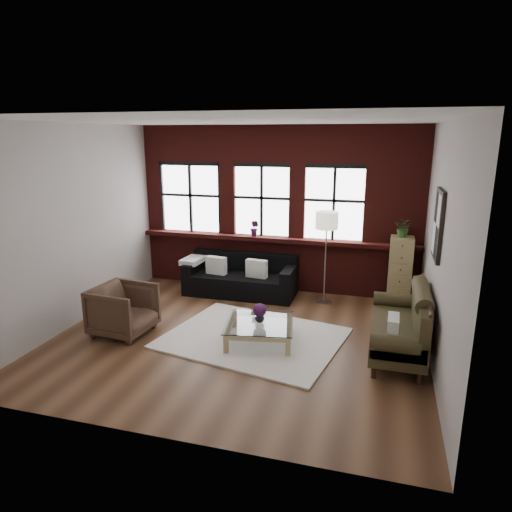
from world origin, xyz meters
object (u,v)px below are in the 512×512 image
(dark_sofa, at_px, (240,275))
(drawer_chest, at_px, (400,272))
(coffee_table, at_px, (260,332))
(floor_lamp, at_px, (325,254))
(vase, at_px, (260,317))
(armchair, at_px, (124,310))
(vintage_settee, at_px, (398,321))

(dark_sofa, bearing_deg, drawer_chest, 2.83)
(coffee_table, xyz_separation_m, drawer_chest, (2.01, 2.11, 0.48))
(coffee_table, bearing_deg, floor_lamp, 70.04)
(dark_sofa, xyz_separation_m, drawer_chest, (2.94, 0.15, 0.26))
(vase, relative_size, floor_lamp, 0.08)
(armchair, relative_size, floor_lamp, 0.46)
(vintage_settee, relative_size, vase, 12.36)
(vintage_settee, distance_m, coffee_table, 1.99)
(vintage_settee, relative_size, floor_lamp, 0.99)
(coffee_table, distance_m, floor_lamp, 2.20)
(floor_lamp, bearing_deg, dark_sofa, 178.97)
(dark_sofa, distance_m, vase, 2.17)
(vase, bearing_deg, coffee_table, 90.00)
(vase, bearing_deg, vintage_settee, 5.28)
(armchair, bearing_deg, drawer_chest, -55.28)
(armchair, height_order, floor_lamp, floor_lamp)
(armchair, distance_m, coffee_table, 2.14)
(dark_sofa, bearing_deg, coffee_table, -64.83)
(vintage_settee, relative_size, coffee_table, 1.85)
(armchair, xyz_separation_m, floor_lamp, (2.82, 2.21, 0.53))
(vintage_settee, bearing_deg, coffee_table, -174.72)
(vintage_settee, bearing_deg, vase, -174.72)
(dark_sofa, xyz_separation_m, vase, (0.92, -1.97, 0.01))
(vintage_settee, xyz_separation_m, vase, (-1.96, -0.18, -0.09))
(vintage_settee, distance_m, drawer_chest, 1.94)
(dark_sofa, relative_size, vintage_settee, 1.16)
(armchair, xyz_separation_m, drawer_chest, (4.13, 2.38, 0.25))
(armchair, distance_m, vase, 2.13)
(vintage_settee, height_order, drawer_chest, drawer_chest)
(dark_sofa, xyz_separation_m, floor_lamp, (1.63, -0.03, 0.54))
(vase, distance_m, floor_lamp, 2.13)
(coffee_table, height_order, vase, vase)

